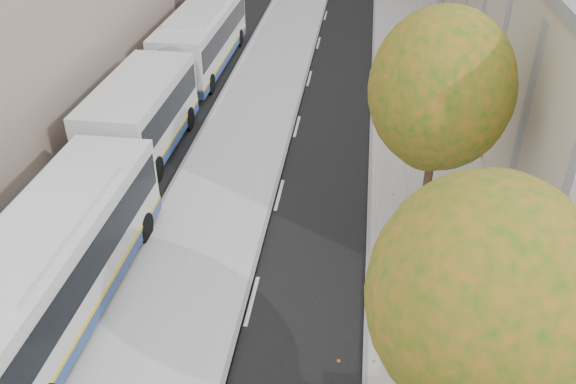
# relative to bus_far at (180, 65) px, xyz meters

# --- Properties ---
(bus_platform) EXTENTS (4.25, 150.00, 0.15)m
(bus_platform) POSITION_rel_bus_far_xyz_m (3.97, 2.35, -1.67)
(bus_platform) COLOR #A6A6A6
(bus_platform) RESTS_ON ground
(sidewalk) EXTENTS (4.75, 150.00, 0.08)m
(sidewalk) POSITION_rel_bus_far_xyz_m (11.97, 2.35, -1.71)
(sidewalk) COLOR gray
(sidewalk) RESTS_ON ground
(tree_c) EXTENTS (4.20, 4.20, 7.28)m
(tree_c) POSITION_rel_bus_far_xyz_m (11.45, -19.65, 3.50)
(tree_c) COLOR black
(tree_c) RESTS_ON sidewalk
(tree_d) EXTENTS (4.40, 4.40, 7.60)m
(tree_d) POSITION_rel_bus_far_xyz_m (11.45, -10.65, 3.72)
(tree_d) COLOR black
(tree_d) RESTS_ON sidewalk
(bus_far) EXTENTS (3.01, 19.23, 3.20)m
(bus_far) POSITION_rel_bus_far_xyz_m (0.00, 0.00, 0.00)
(bus_far) COLOR silver
(bus_far) RESTS_ON ground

